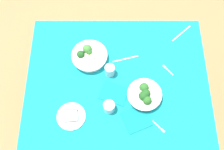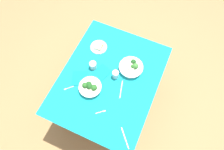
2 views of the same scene
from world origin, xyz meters
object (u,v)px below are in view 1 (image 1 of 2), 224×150
bread_side_plate (71,116)px  water_glass_center (110,70)px  fork_by_near_bowl (167,70)px  napkin_folded_lower (114,93)px  table_knife_left (181,33)px  water_glass_side (109,107)px  broccoli_bowl_near (89,56)px  fork_by_far_bowl (159,127)px  table_knife_right (125,59)px  napkin_folded_upper (137,119)px  broccoli_bowl_far (144,95)px

bread_side_plate → water_glass_center: size_ratio=2.17×
bread_side_plate → water_glass_center: water_glass_center is taller
fork_by_near_bowl → napkin_folded_lower: napkin_folded_lower is taller
water_glass_center → table_knife_left: 0.64m
water_glass_side → napkin_folded_lower: water_glass_side is taller
water_glass_side → table_knife_left: (-0.54, -0.59, -0.04)m
broccoli_bowl_near → fork_by_far_bowl: bearing=132.8°
broccoli_bowl_near → water_glass_center: broccoli_bowl_near is taller
water_glass_center → table_knife_left: (-0.54, -0.33, -0.04)m
table_knife_right → napkin_folded_upper: napkin_folded_upper is taller
broccoli_bowl_far → fork_by_far_bowl: size_ratio=2.83×
water_glass_side → napkin_folded_upper: (-0.18, 0.07, -0.04)m
broccoli_bowl_near → table_knife_right: bearing=178.6°
fork_by_far_bowl → napkin_folded_lower: 0.37m
broccoli_bowl_far → napkin_folded_lower: size_ratio=1.27×
broccoli_bowl_far → table_knife_right: broccoli_bowl_far is taller
table_knife_right → napkin_folded_lower: bearing=57.8°
broccoli_bowl_far → fork_by_far_bowl: (-0.09, 0.21, -0.04)m
water_glass_side → table_knife_left: bearing=-132.5°
fork_by_far_bowl → table_knife_left: size_ratio=0.40×
bread_side_plate → table_knife_right: bearing=-130.4°
water_glass_center → table_knife_left: size_ratio=0.43×
fork_by_near_bowl → napkin_folded_upper: 0.43m
broccoli_bowl_far → fork_by_far_bowl: 0.23m
table_knife_right → broccoli_bowl_far: bearing=97.4°
bread_side_plate → water_glass_side: (-0.25, -0.05, 0.03)m
fork_by_far_bowl → table_knife_right: (0.21, -0.50, -0.00)m
napkin_folded_lower → water_glass_side: bearing=73.3°
broccoli_bowl_far → water_glass_center: 0.29m
water_glass_side → napkin_folded_upper: size_ratio=0.48×
bread_side_plate → water_glass_side: water_glass_side is taller
napkin_folded_lower → bread_side_plate: bearing=30.0°
broccoli_bowl_far → water_glass_side: (0.23, 0.08, 0.00)m
table_knife_right → napkin_folded_lower: 0.28m
table_knife_right → water_glass_side: bearing=58.0°
fork_by_far_bowl → napkin_folded_lower: size_ratio=0.45×
table_knife_right → napkin_folded_upper: bearing=83.4°
broccoli_bowl_near → water_glass_center: (-0.15, 0.12, 0.01)m
table_knife_left → napkin_folded_upper: (0.36, 0.66, 0.00)m
water_glass_side → table_knife_left: water_glass_side is taller
water_glass_center → fork_by_near_bowl: bearing=-176.4°
fork_by_near_bowl → table_knife_left: 0.33m
broccoli_bowl_far → table_knife_right: (0.12, -0.29, -0.04)m
broccoli_bowl_near → fork_by_near_bowl: (-0.56, 0.09, -0.03)m
broccoli_bowl_near → napkin_folded_upper: bearing=125.7°
water_glass_side → table_knife_right: 0.39m
water_glass_center → water_glass_side: (0.00, 0.26, -0.00)m
bread_side_plate → table_knife_right: (-0.36, -0.43, -0.01)m
fork_by_near_bowl → table_knife_right: size_ratio=0.44×
broccoli_bowl_near → fork_by_far_bowl: size_ratio=3.12×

